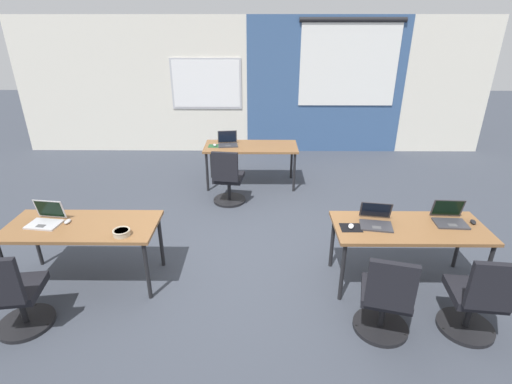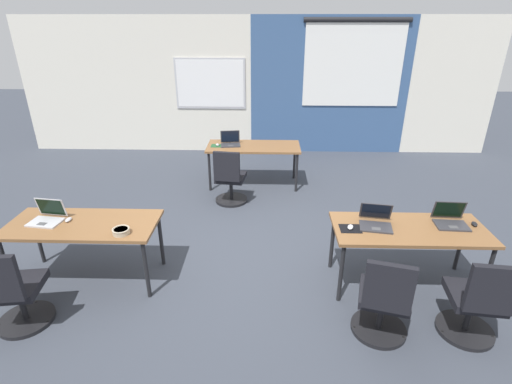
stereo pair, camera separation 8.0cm
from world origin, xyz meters
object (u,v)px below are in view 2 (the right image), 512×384
object	(u,v)px
desk_near_left	(83,228)
snack_bowl	(121,231)
desk_near_right	(409,233)
mouse_far_left	(217,145)
chair_near_right_inner	(383,304)
chair_far_left	(230,181)
desk_far_center	(254,149)
mouse_near_left_end	(68,220)
laptop_near_left_end	(47,217)
chair_near_left_end	(14,295)
laptop_near_right_inner	(376,221)
mouse_near_right_end	(474,224)
laptop_far_left	(230,142)
mouse_near_right_inner	(350,227)
laptop_near_right_end	(450,220)
chair_near_right_end	(476,305)

from	to	relation	value
desk_near_left	snack_bowl	xyz separation A→B (m)	(0.50, -0.21, 0.10)
desk_near_right	snack_bowl	distance (m)	3.01
mouse_far_left	chair_near_right_inner	distance (m)	4.06
chair_far_left	snack_bowl	distance (m)	2.43
desk_far_center	mouse_near_left_end	size ratio (longest dim) A/B	15.51
laptop_near_left_end	chair_near_left_end	distance (m)	0.90
desk_near_left	mouse_far_left	distance (m)	2.99
mouse_far_left	snack_bowl	world-z (taller)	snack_bowl
desk_near_right	laptop_near_right_inner	distance (m)	0.37
mouse_near_left_end	mouse_near_right_end	bearing A→B (deg)	0.44
laptop_far_left	chair_far_left	bearing A→B (deg)	-93.50
mouse_far_left	desk_far_center	bearing A→B (deg)	2.79
desk_far_center	chair_near_left_end	bearing A→B (deg)	-120.52
mouse_near_right_inner	laptop_near_left_end	world-z (taller)	laptop_near_left_end
mouse_far_left	mouse_near_left_end	distance (m)	3.02
laptop_near_left_end	snack_bowl	distance (m)	0.93
mouse_near_right_end	chair_near_right_inner	size ratio (longest dim) A/B	0.12
chair_near_right_inner	laptop_near_left_end	distance (m)	3.56
laptop_near_left_end	desk_near_left	bearing A→B (deg)	2.40
chair_near_left_end	desk_near_left	bearing A→B (deg)	-122.76
laptop_near_left_end	mouse_near_right_end	bearing A→B (deg)	8.06
chair_far_left	chair_near_left_end	bearing A→B (deg)	65.62
desk_near_left	chair_near_right_inner	distance (m)	3.17
laptop_far_left	laptop_near_right_end	distance (m)	3.77
desk_near_left	chair_near_left_end	size ratio (longest dim) A/B	1.74
mouse_far_left	laptop_near_right_inner	distance (m)	3.39
chair_near_right_end	laptop_near_right_inner	size ratio (longest dim) A/B	2.44
mouse_near_left_end	snack_bowl	size ratio (longest dim) A/B	0.58
mouse_far_left	chair_near_left_end	distance (m)	3.86
laptop_far_left	mouse_near_left_end	distance (m)	3.17
laptop_near_right_end	mouse_near_right_inner	bearing A→B (deg)	-169.60
chair_near_right_end	chair_near_right_inner	size ratio (longest dim) A/B	1.00
snack_bowl	laptop_near_right_inner	bearing A→B (deg)	5.50
laptop_near_right_inner	chair_near_left_end	world-z (taller)	laptop_near_right_inner
chair_far_left	mouse_near_right_inner	distance (m)	2.55
desk_near_right	snack_bowl	bearing A→B (deg)	-175.98
chair_far_left	snack_bowl	xyz separation A→B (m)	(-0.90, -2.22, 0.38)
chair_far_left	chair_near_left_end	distance (m)	3.30
laptop_near_right_inner	chair_near_right_inner	xyz separation A→B (m)	(-0.09, -0.83, -0.39)
chair_far_left	laptop_near_right_inner	xyz separation A→B (m)	(1.74, -1.97, 0.39)
laptop_far_left	laptop_near_right_end	xyz separation A→B (m)	(2.60, -2.73, -0.00)
mouse_near_right_end	laptop_near_right_inner	xyz separation A→B (m)	(-1.05, -0.03, 0.03)
laptop_near_right_end	desk_near_right	bearing A→B (deg)	-164.50
chair_near_right_inner	chair_near_left_end	bearing A→B (deg)	14.52
mouse_near_right_end	laptop_near_left_end	bearing A→B (deg)	-179.51
mouse_far_left	laptop_near_right_end	bearing A→B (deg)	-43.42
mouse_near_right_inner	chair_near_left_end	bearing A→B (deg)	-167.11
laptop_near_right_inner	laptop_near_right_end	bearing A→B (deg)	13.13
mouse_near_right_inner	mouse_near_left_end	world-z (taller)	mouse_near_right_inner
mouse_far_left	chair_near_right_inner	bearing A→B (deg)	-61.59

